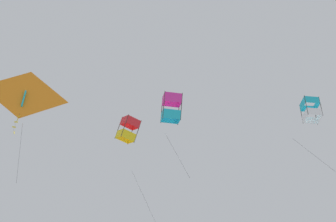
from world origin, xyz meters
The scene contains 4 objects.
kite_box_upper_right centered at (-0.24, -0.22, 27.10)m, with size 2.32×1.61×5.66m.
kite_delta_near_right centered at (3.69, -7.35, 25.26)m, with size 2.02×3.19×6.48m.
kite_box_low_drifter centered at (-4.57, 8.54, 29.78)m, with size 2.55×3.00×6.75m.
kite_box_far_centre centered at (-0.28, -2.76, 25.74)m, with size 3.88×3.41×9.29m.
Camera 1 is at (18.52, 2.98, 6.72)m, focal length 50.55 mm.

